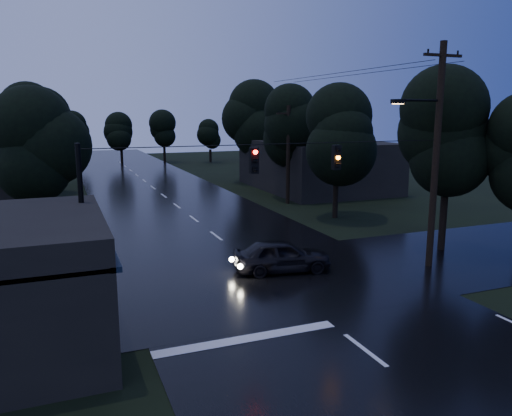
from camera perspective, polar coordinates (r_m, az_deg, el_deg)
main_road at (r=38.18m, az=-9.02°, el=0.21°), size 12.00×120.00×0.02m
cross_street at (r=21.52m, az=1.80°, el=-8.11°), size 60.00×9.00×0.02m
building_far_right at (r=46.53m, az=6.86°, el=4.91°), size 10.00×14.00×4.40m
utility_pole_main at (r=23.58m, az=19.74°, el=6.02°), size 3.50×0.30×10.00m
utility_pole_far at (r=38.47m, az=3.69°, el=6.23°), size 2.00×0.30×7.50m
anchor_pole_left at (r=18.10m, az=-19.14°, el=-2.50°), size 0.18×0.18×6.00m
span_signals at (r=19.74m, az=4.55°, el=5.74°), size 15.00×0.37×1.12m
tree_corner_near at (r=26.76m, az=21.22°, el=8.01°), size 4.48×4.48×9.44m
tree_left_a at (r=28.71m, az=-23.54°, el=6.49°), size 3.92×3.92×8.26m
tree_left_b at (r=36.70m, az=-24.21°, el=7.80°), size 4.20×4.20×8.85m
tree_left_c at (r=46.70m, az=-24.53°, el=8.71°), size 4.48×4.48×9.44m
tree_right_a at (r=33.41m, az=9.28°, el=8.39°), size 4.20×4.20×8.85m
tree_right_b at (r=40.72m, az=4.18°, el=9.46°), size 4.48×4.48×9.44m
tree_right_c at (r=50.12m, az=-0.25°, el=10.19°), size 4.76×4.76×10.03m
car at (r=22.29m, az=2.97°, el=-5.45°), size 4.56×2.45×1.47m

